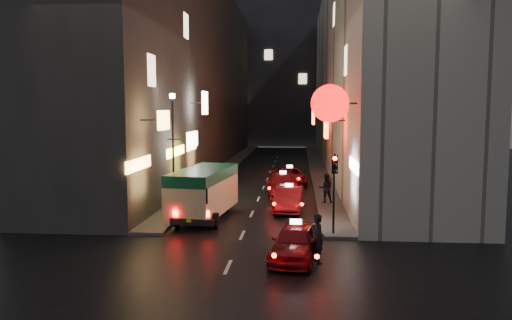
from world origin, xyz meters
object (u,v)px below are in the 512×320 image
(pedestrian_crossing, at_px, (318,235))
(traffic_light, at_px, (334,176))
(taxi_near, at_px, (296,239))
(lamp_post, at_px, (173,144))
(minibus, at_px, (204,188))

(pedestrian_crossing, distance_m, traffic_light, 4.14)
(taxi_near, bearing_deg, lamp_post, 129.73)
(minibus, relative_size, lamp_post, 0.99)
(taxi_near, height_order, traffic_light, traffic_light)
(traffic_light, height_order, lamp_post, lamp_post)
(taxi_near, distance_m, traffic_light, 4.21)
(minibus, relative_size, pedestrian_crossing, 3.04)
(minibus, distance_m, traffic_light, 7.07)
(minibus, xyz_separation_m, taxi_near, (4.66, -6.46, -0.84))
(minibus, bearing_deg, taxi_near, -54.18)
(lamp_post, bearing_deg, pedestrian_crossing, -48.08)
(pedestrian_crossing, distance_m, lamp_post, 11.38)
(minibus, height_order, traffic_light, traffic_light)
(pedestrian_crossing, bearing_deg, minibus, 23.80)
(pedestrian_crossing, height_order, traffic_light, traffic_light)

